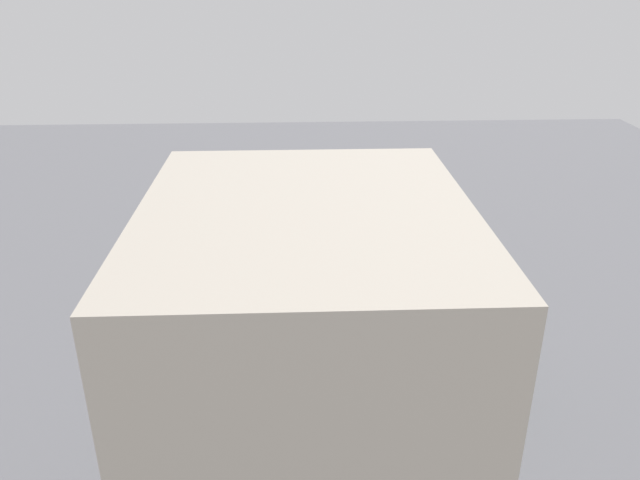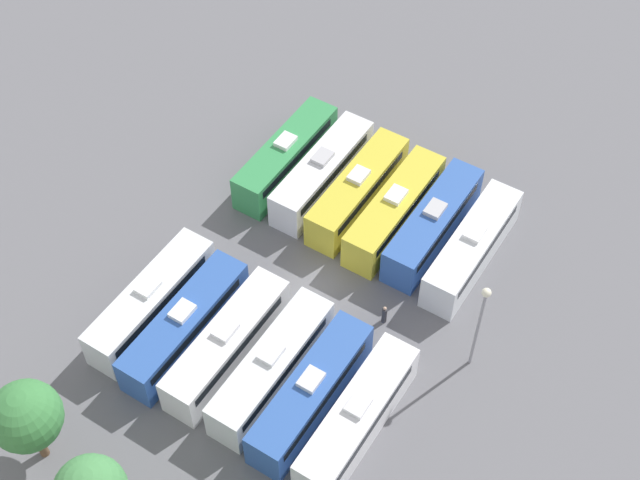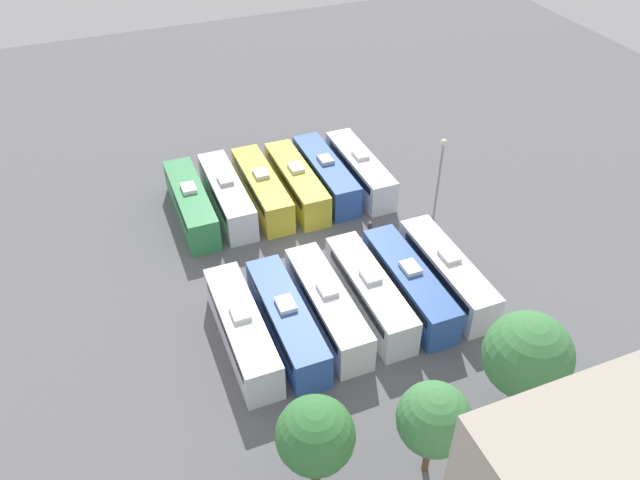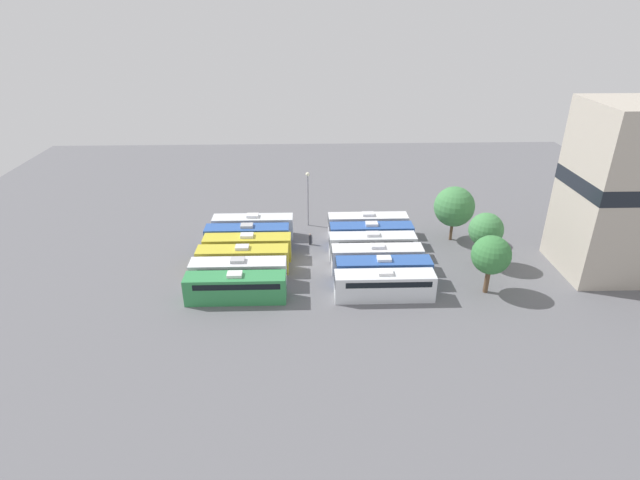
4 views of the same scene
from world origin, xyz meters
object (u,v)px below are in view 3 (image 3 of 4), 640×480
object	(u,v)px
bus_3	(262,188)
bus_4	(227,195)
bus_9	(327,305)
bus_11	(242,329)
bus_5	(191,203)
tree_1	(434,419)
bus_7	(409,284)
bus_2	(297,182)
bus_1	(326,174)
bus_8	(370,292)
bus_6	(447,272)
light_pole	(440,167)
worker_person	(370,230)
tree_0	(527,355)
bus_0	(360,169)
bus_10	(287,320)
tree_2	(315,436)

from	to	relation	value
bus_3	bus_4	bearing A→B (deg)	-2.65
bus_9	bus_11	world-z (taller)	same
bus_3	bus_5	size ratio (longest dim) A/B	1.00
tree_1	bus_9	bearing A→B (deg)	-86.52
bus_4	bus_7	distance (m)	19.12
bus_2	bus_9	world-z (taller)	same
bus_2	bus_4	distance (m)	6.54
bus_1	bus_8	bearing A→B (deg)	79.25
bus_3	bus_6	xyz separation A→B (m)	(-9.71, 16.30, 0.00)
light_pole	worker_person	bearing A→B (deg)	1.80
bus_9	tree_0	xyz separation A→B (m)	(-8.23, 11.33, 3.20)
bus_0	bus_11	world-z (taller)	same
bus_5	bus_8	distance (m)	18.93
bus_7	bus_11	bearing A→B (deg)	-0.62
bus_2	tree_0	distance (m)	27.95
bus_10	tree_1	xyz separation A→B (m)	(-4.03, 12.86, 3.15)
bus_1	tree_0	world-z (taller)	tree_0
bus_3	tree_2	distance (m)	28.66
bus_0	worker_person	bearing A→B (deg)	71.42
bus_3	tree_0	bearing A→B (deg)	106.20
bus_6	bus_7	size ratio (longest dim) A/B	1.00
bus_10	bus_0	bearing A→B (deg)	-128.96
bus_6	worker_person	xyz separation A→B (m)	(2.67, -8.11, -0.93)
bus_0	bus_4	distance (m)	12.92
bus_7	light_pole	bearing A→B (deg)	-130.32
bus_8	bus_0	bearing A→B (deg)	-112.22
bus_1	bus_2	xyz separation A→B (m)	(3.02, 0.32, 0.00)
bus_0	bus_7	world-z (taller)	same
bus_1	bus_9	distance (m)	17.59
tree_1	worker_person	bearing A→B (deg)	-106.88
light_pole	bus_8	bearing A→B (deg)	38.44
bus_5	bus_9	bearing A→B (deg)	111.14
bus_0	bus_10	bearing A→B (deg)	51.04
bus_1	bus_8	size ratio (longest dim) A/B	1.00
bus_10	light_pole	distance (m)	19.35
bus_0	tree_2	xyz separation A→B (m)	(15.37, 27.55, 3.02)
worker_person	tree_1	xyz separation A→B (m)	(6.45, 21.24, 4.08)
light_pole	tree_1	xyz separation A→B (m)	(12.89, 21.44, -0.64)
bus_9	bus_10	world-z (taller)	same
bus_3	bus_9	size ratio (longest dim) A/B	1.00
bus_6	light_pole	bearing A→B (deg)	-114.43
bus_3	worker_person	size ratio (longest dim) A/B	6.74
bus_4	tree_2	distance (m)	28.34
bus_0	tree_1	distance (m)	30.60
bus_5	worker_person	xyz separation A→B (m)	(-13.57, 8.28, -0.93)
bus_7	tree_2	distance (m)	16.98
bus_5	bus_10	bearing A→B (deg)	100.53
bus_4	light_pole	xyz separation A→B (m)	(-16.73, 8.14, 3.79)
bus_10	light_pole	bearing A→B (deg)	-153.09
light_pole	bus_7	bearing A→B (deg)	49.68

